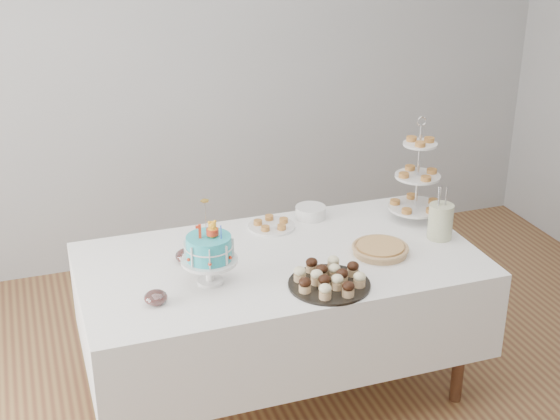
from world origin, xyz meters
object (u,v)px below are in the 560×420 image
object	(u,v)px
cupcake_tray	(329,278)
tiered_stand	(418,177)
utensil_pitcher	(441,220)
pastry_plate	(272,225)
jam_bowl_a	(156,298)
table	(280,299)
pie	(380,249)
birthday_cake	(210,261)
jam_bowl_b	(186,256)
plate_stack	(311,212)

from	to	relation	value
cupcake_tray	tiered_stand	world-z (taller)	tiered_stand
utensil_pitcher	pastry_plate	bearing A→B (deg)	133.57
tiered_stand	jam_bowl_a	xyz separation A→B (m)	(-1.49, -0.44, -0.21)
table	tiered_stand	size ratio (longest dim) A/B	3.37
pie	jam_bowl_a	bearing A→B (deg)	-174.13
pastry_plate	jam_bowl_a	distance (m)	0.92
birthday_cake	cupcake_tray	distance (m)	0.54
jam_bowl_a	jam_bowl_b	bearing A→B (deg)	58.09
table	jam_bowl_a	bearing A→B (deg)	-160.77
jam_bowl_a	jam_bowl_b	distance (m)	0.40
table	plate_stack	size ratio (longest dim) A/B	11.70
utensil_pitcher	plate_stack	bearing A→B (deg)	120.65
cupcake_tray	jam_bowl_a	xyz separation A→B (m)	(-0.77, 0.10, -0.01)
table	plate_stack	distance (m)	0.57
table	tiered_stand	distance (m)	0.98
plate_stack	utensil_pitcher	xyz separation A→B (m)	(0.53, -0.45, 0.07)
birthday_cake	tiered_stand	xyz separation A→B (m)	(1.22, 0.34, 0.13)
birthday_cake	pastry_plate	distance (m)	0.66
table	jam_bowl_b	xyz separation A→B (m)	(-0.43, 0.12, 0.26)
pastry_plate	utensil_pitcher	size ratio (longest dim) A/B	0.89
jam_bowl_a	utensil_pitcher	bearing A→B (deg)	6.78
cupcake_tray	tiered_stand	bearing A→B (deg)	36.84
table	pie	bearing A→B (deg)	-12.97
tiered_stand	jam_bowl_b	bearing A→B (deg)	-175.67
jam_bowl_b	tiered_stand	bearing A→B (deg)	4.33
tiered_stand	cupcake_tray	bearing A→B (deg)	-143.16
birthday_cake	utensil_pitcher	xyz separation A→B (m)	(1.22, 0.07, -0.01)
cupcake_tray	pie	world-z (taller)	cupcake_tray
pie	jam_bowl_a	size ratio (longest dim) A/B	2.72
plate_stack	jam_bowl_a	size ratio (longest dim) A/B	1.60
cupcake_tray	jam_bowl_b	distance (m)	0.71
birthday_cake	jam_bowl_b	world-z (taller)	birthday_cake
table	pie	size ratio (longest dim) A/B	6.87
birthday_cake	cupcake_tray	bearing A→B (deg)	-9.20
pastry_plate	birthday_cake	bearing A→B (deg)	-133.75
pastry_plate	plate_stack	bearing A→B (deg)	12.00
cupcake_tray	pastry_plate	bearing A→B (deg)	94.09
birthday_cake	utensil_pitcher	world-z (taller)	birthday_cake
birthday_cake	jam_bowl_a	bearing A→B (deg)	-146.03
cupcake_tray	jam_bowl_a	distance (m)	0.77
table	pastry_plate	size ratio (longest dim) A/B	7.74
jam_bowl_a	utensil_pitcher	size ratio (longest dim) A/B	0.37
table	jam_bowl_b	size ratio (longest dim) A/B	17.85
pie	utensil_pitcher	xyz separation A→B (m)	(0.36, 0.06, 0.07)
utensil_pitcher	cupcake_tray	bearing A→B (deg)	-177.99
pie	plate_stack	world-z (taller)	plate_stack
cupcake_tray	tiered_stand	xyz separation A→B (m)	(0.72, 0.54, 0.20)
birthday_cake	tiered_stand	bearing A→B (deg)	28.31
pie	tiered_stand	size ratio (longest dim) A/B	0.49
cupcake_tray	pie	distance (m)	0.42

